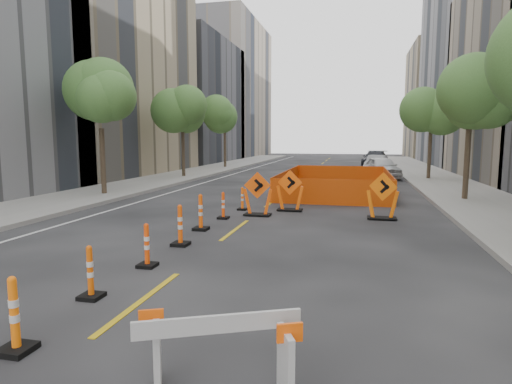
% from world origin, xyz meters
% --- Properties ---
extents(ground_plane, '(140.00, 140.00, 0.00)m').
position_xyz_m(ground_plane, '(0.00, 0.00, 0.00)').
color(ground_plane, black).
extents(sidewalk_left, '(4.00, 90.00, 0.15)m').
position_xyz_m(sidewalk_left, '(-9.00, 12.00, 0.07)').
color(sidewalk_left, gray).
rests_on(sidewalk_left, ground).
extents(sidewalk_right, '(4.00, 90.00, 0.15)m').
position_xyz_m(sidewalk_right, '(9.00, 12.00, 0.07)').
color(sidewalk_right, gray).
rests_on(sidewalk_right, ground).
extents(bld_left_c, '(12.00, 18.00, 26.00)m').
position_xyz_m(bld_left_c, '(-17.00, 20.80, 13.00)').
color(bld_left_c, tan).
rests_on(bld_left_c, ground).
extents(bld_left_d, '(12.00, 16.00, 14.00)m').
position_xyz_m(bld_left_d, '(-17.00, 39.20, 7.00)').
color(bld_left_d, '#4C4C51').
rests_on(bld_left_d, ground).
extents(bld_left_e, '(12.00, 20.00, 20.00)m').
position_xyz_m(bld_left_e, '(-17.00, 55.60, 10.00)').
color(bld_left_e, gray).
rests_on(bld_left_e, ground).
extents(bld_right_d, '(12.00, 18.00, 20.00)m').
position_xyz_m(bld_right_d, '(17.00, 40.20, 10.00)').
color(bld_right_d, gray).
rests_on(bld_right_d, ground).
extents(bld_right_e, '(12.00, 14.00, 16.00)m').
position_xyz_m(bld_right_e, '(17.00, 58.60, 8.00)').
color(bld_right_e, tan).
rests_on(bld_right_e, ground).
extents(tree_l_b, '(2.80, 2.80, 5.95)m').
position_xyz_m(tree_l_b, '(-8.40, 10.00, 4.53)').
color(tree_l_b, '#382B1E').
rests_on(tree_l_b, ground).
extents(tree_l_c, '(2.80, 2.80, 5.95)m').
position_xyz_m(tree_l_c, '(-8.40, 20.00, 4.53)').
color(tree_l_c, '#382B1E').
rests_on(tree_l_c, ground).
extents(tree_l_d, '(2.80, 2.80, 5.95)m').
position_xyz_m(tree_l_d, '(-8.40, 30.00, 4.53)').
color(tree_l_d, '#382B1E').
rests_on(tree_l_d, ground).
extents(tree_r_b, '(2.80, 2.80, 5.95)m').
position_xyz_m(tree_r_b, '(8.40, 12.00, 4.53)').
color(tree_r_b, '#382B1E').
rests_on(tree_r_b, ground).
extents(tree_r_c, '(2.80, 2.80, 5.95)m').
position_xyz_m(tree_r_c, '(8.40, 22.00, 4.53)').
color(tree_r_c, '#382B1E').
rests_on(tree_r_c, ground).
extents(channelizer_0, '(0.41, 0.41, 1.05)m').
position_xyz_m(channelizer_0, '(-0.75, -4.05, 0.53)').
color(channelizer_0, orange).
rests_on(channelizer_0, ground).
extents(channelizer_1, '(0.38, 0.38, 0.97)m').
position_xyz_m(channelizer_1, '(-0.93, -2.11, 0.48)').
color(channelizer_1, '#D85109').
rests_on(channelizer_1, ground).
extents(channelizer_2, '(0.39, 0.39, 0.99)m').
position_xyz_m(channelizer_2, '(-0.84, -0.17, 0.49)').
color(channelizer_2, '#F0440A').
rests_on(channelizer_2, ground).
extents(channelizer_3, '(0.43, 0.43, 1.10)m').
position_xyz_m(channelizer_3, '(-0.88, 1.78, 0.55)').
color(channelizer_3, '#EB4C09').
rests_on(channelizer_3, ground).
extents(channelizer_4, '(0.44, 0.44, 1.13)m').
position_xyz_m(channelizer_4, '(-1.03, 3.72, 0.56)').
color(channelizer_4, '#ED4E0A').
rests_on(channelizer_4, ground).
extents(channelizer_5, '(0.38, 0.38, 0.96)m').
position_xyz_m(channelizer_5, '(-0.92, 5.66, 0.48)').
color(channelizer_5, '#F4450A').
rests_on(channelizer_5, ground).
extents(channelizer_6, '(0.36, 0.36, 0.92)m').
position_xyz_m(channelizer_6, '(-0.74, 7.60, 0.46)').
color(channelizer_6, '#FF5B0A').
rests_on(channelizer_6, ground).
extents(chevron_sign_left, '(1.18, 0.84, 1.62)m').
position_xyz_m(chevron_sign_left, '(0.13, 6.52, 0.81)').
color(chevron_sign_left, '#ED4E0A').
rests_on(chevron_sign_left, ground).
extents(chevron_sign_center, '(1.14, 0.76, 1.61)m').
position_xyz_m(chevron_sign_center, '(1.13, 7.83, 0.81)').
color(chevron_sign_center, '#FF590A').
rests_on(chevron_sign_center, ground).
extents(chevron_sign_right, '(1.28, 1.06, 1.66)m').
position_xyz_m(chevron_sign_right, '(4.55, 6.82, 0.83)').
color(chevron_sign_right, orange).
rests_on(chevron_sign_right, ground).
extents(safety_fence, '(5.26, 8.93, 1.11)m').
position_xyz_m(safety_fence, '(2.64, 14.10, 0.56)').
color(safety_fence, '#E95B0C').
rests_on(safety_fence, ground).
extents(barricade_board, '(1.91, 1.27, 0.93)m').
position_xyz_m(barricade_board, '(2.19, -4.36, 0.47)').
color(barricade_board, silver).
rests_on(barricade_board, ground).
extents(parked_car_near, '(2.83, 4.84, 1.55)m').
position_xyz_m(parked_car_near, '(5.40, 22.82, 0.77)').
color(parked_car_near, silver).
rests_on(parked_car_near, ground).
extents(parked_car_mid, '(2.25, 4.35, 1.37)m').
position_xyz_m(parked_car_mid, '(5.35, 29.69, 0.68)').
color(parked_car_mid, '#97979C').
rests_on(parked_car_mid, ground).
extents(parked_car_far, '(2.94, 5.74, 1.59)m').
position_xyz_m(parked_car_far, '(5.48, 35.11, 0.80)').
color(parked_car_far, black).
rests_on(parked_car_far, ground).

